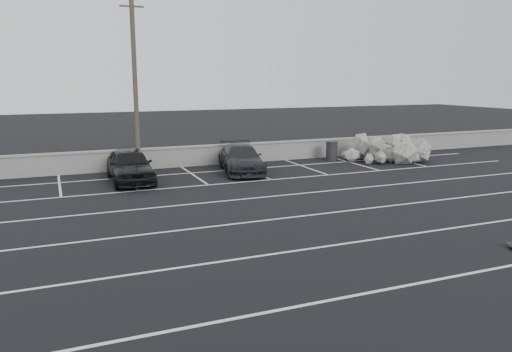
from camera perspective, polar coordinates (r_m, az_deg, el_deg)
name	(u,v)px	position (r m, az deg, el deg)	size (l,w,h in m)	color
ground	(272,254)	(13.32, 1.90, -8.93)	(120.00, 120.00, 0.00)	black
seawall	(161,157)	(26.23, -10.77, 2.10)	(50.00, 0.45, 1.06)	gray
stall_lines	(218,213)	(17.22, -4.41, -4.28)	(36.00, 20.05, 0.01)	silver
car_left	(130,165)	(22.92, -14.21, 1.20)	(1.78, 4.43, 1.51)	black
car_right	(241,159)	(24.61, -1.70, 2.00)	(1.87, 4.61, 1.34)	black
utility_pole	(135,85)	(24.90, -13.64, 10.09)	(1.12, 0.22, 8.41)	#4C4238
trash_bin	(332,151)	(28.41, 8.64, 2.86)	(0.92, 0.92, 1.08)	black
riprap_pile	(394,152)	(28.81, 15.47, 2.61)	(4.81, 3.60, 1.34)	#A6A39B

